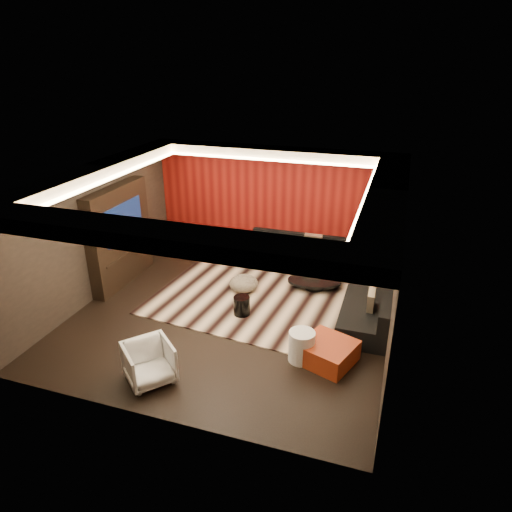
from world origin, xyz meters
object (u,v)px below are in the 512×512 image
(armchair, at_px, (149,363))
(coffee_table, at_px, (314,284))
(orange_ottoman, at_px, (328,352))
(white_side_table, at_px, (302,346))
(drum_stool, at_px, (242,306))
(sectional_sofa, at_px, (335,274))

(armchair, bearing_deg, coffee_table, 15.66)
(orange_ottoman, xyz_separation_m, armchair, (-2.59, -1.35, 0.15))
(white_side_table, height_order, orange_ottoman, white_side_table)
(armchair, bearing_deg, white_side_table, -18.34)
(drum_stool, height_order, sectional_sofa, sectional_sofa)
(drum_stool, bearing_deg, orange_ottoman, -27.01)
(sectional_sofa, bearing_deg, drum_stool, -129.83)
(white_side_table, distance_m, orange_ottoman, 0.45)
(drum_stool, height_order, white_side_table, white_side_table)
(white_side_table, bearing_deg, armchair, -149.93)
(white_side_table, xyz_separation_m, sectional_sofa, (0.10, 2.90, -0.01))
(drum_stool, distance_m, white_side_table, 1.79)
(white_side_table, xyz_separation_m, armchair, (-2.16, -1.25, 0.05))
(drum_stool, bearing_deg, armchair, -107.25)
(armchair, bearing_deg, orange_ottoman, -20.96)
(drum_stool, relative_size, orange_ottoman, 0.47)
(drum_stool, xyz_separation_m, orange_ottoman, (1.88, -0.96, -0.03))
(coffee_table, height_order, drum_stool, drum_stool)
(white_side_table, xyz_separation_m, orange_ottoman, (0.43, 0.10, -0.09))
(drum_stool, distance_m, sectional_sofa, 2.41)
(coffee_table, height_order, white_side_table, white_side_table)
(armchair, xyz_separation_m, sectional_sofa, (2.26, 4.15, -0.07))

